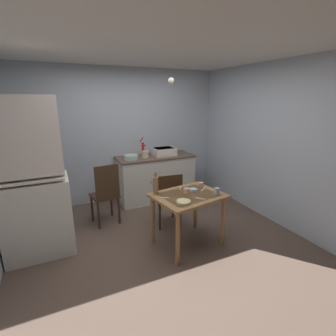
# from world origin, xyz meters

# --- Properties ---
(ground_plane) EXTENTS (4.93, 4.93, 0.00)m
(ground_plane) POSITION_xyz_m (0.00, 0.00, 0.00)
(ground_plane) COLOR brown
(wall_back) EXTENTS (4.03, 0.10, 2.56)m
(wall_back) POSITION_xyz_m (0.00, 1.85, 1.28)
(wall_back) COLOR silver
(wall_back) RESTS_ON ground
(wall_right) EXTENTS (0.10, 3.71, 2.56)m
(wall_right) POSITION_xyz_m (2.02, 0.00, 1.28)
(wall_right) COLOR #B0BCCD
(wall_right) RESTS_ON ground
(ceiling_slab) EXTENTS (4.03, 3.71, 0.10)m
(ceiling_slab) POSITION_xyz_m (0.00, 0.00, 2.61)
(ceiling_slab) COLOR silver
(hutch_cabinet) EXTENTS (0.82, 0.59, 2.04)m
(hutch_cabinet) POSITION_xyz_m (-1.54, 0.43, 0.96)
(hutch_cabinet) COLOR silver
(hutch_cabinet) RESTS_ON ground
(counter_cabinet) EXTENTS (1.52, 0.64, 0.90)m
(counter_cabinet) POSITION_xyz_m (0.55, 1.48, 0.45)
(counter_cabinet) COLOR silver
(counter_cabinet) RESTS_ON ground
(sink_basin) EXTENTS (0.44, 0.34, 0.15)m
(sink_basin) POSITION_xyz_m (0.73, 1.48, 0.98)
(sink_basin) COLOR white
(sink_basin) RESTS_ON counter_cabinet
(hand_pump) EXTENTS (0.05, 0.27, 0.39)m
(hand_pump) POSITION_xyz_m (0.31, 1.53, 1.07)
(hand_pump) COLOR #B21E19
(hand_pump) RESTS_ON counter_cabinet
(mixing_bowl_counter) EXTENTS (0.27, 0.27, 0.08)m
(mixing_bowl_counter) POSITION_xyz_m (0.03, 1.43, 0.94)
(mixing_bowl_counter) COLOR #ADD1C1
(mixing_bowl_counter) RESTS_ON counter_cabinet
(stoneware_crock) EXTENTS (0.13, 0.13, 0.13)m
(stoneware_crock) POSITION_xyz_m (0.32, 1.45, 0.96)
(stoneware_crock) COLOR beige
(stoneware_crock) RESTS_ON counter_cabinet
(dining_table) EXTENTS (1.01, 0.85, 0.75)m
(dining_table) POSITION_xyz_m (0.33, -0.24, 0.63)
(dining_table) COLOR #986D43
(dining_table) RESTS_ON ground
(chair_far_side) EXTENTS (0.44, 0.44, 0.89)m
(chair_far_side) POSITION_xyz_m (0.30, 0.35, 0.48)
(chair_far_side) COLOR #392317
(chair_far_side) RESTS_ON ground
(chair_by_counter) EXTENTS (0.46, 0.46, 1.03)m
(chair_by_counter) POSITION_xyz_m (-0.58, 0.82, 0.54)
(chair_by_counter) COLOR #3E251E
(chair_by_counter) RESTS_ON ground
(serving_bowl_wide) EXTENTS (0.18, 0.18, 0.03)m
(serving_bowl_wide) POSITION_xyz_m (0.13, -0.47, 0.76)
(serving_bowl_wide) COLOR beige
(serving_bowl_wide) RESTS_ON dining_table
(soup_bowl_small) EXTENTS (0.12, 0.12, 0.04)m
(soup_bowl_small) POSITION_xyz_m (0.46, -0.15, 0.77)
(soup_bowl_small) COLOR #9EB2C6
(soup_bowl_small) RESTS_ON dining_table
(mug_dark) EXTENTS (0.08, 0.08, 0.06)m
(mug_dark) POSITION_xyz_m (0.65, -0.03, 0.78)
(mug_dark) COLOR tan
(mug_dark) RESTS_ON dining_table
(teacup_mint) EXTENTS (0.07, 0.07, 0.09)m
(teacup_mint) POSITION_xyz_m (0.68, -0.39, 0.79)
(teacup_mint) COLOR #9EB2C6
(teacup_mint) RESTS_ON dining_table
(mug_tall) EXTENTS (0.08, 0.08, 0.07)m
(mug_tall) POSITION_xyz_m (0.32, -0.18, 0.78)
(mug_tall) COLOR tan
(mug_tall) RESTS_ON dining_table
(glass_bottle) EXTENTS (0.07, 0.07, 0.31)m
(glass_bottle) POSITION_xyz_m (-0.06, -0.03, 0.88)
(glass_bottle) COLOR olive
(glass_bottle) RESTS_ON dining_table
(table_knife) EXTENTS (0.15, 0.13, 0.00)m
(table_knife) POSITION_xyz_m (0.62, -0.16, 0.75)
(table_knife) COLOR silver
(table_knife) RESTS_ON dining_table
(teaspoon_near_bowl) EXTENTS (0.12, 0.06, 0.00)m
(teaspoon_near_bowl) POSITION_xyz_m (-0.02, -0.21, 0.75)
(teaspoon_near_bowl) COLOR beige
(teaspoon_near_bowl) RESTS_ON dining_table
(teaspoon_by_cup) EXTENTS (0.09, 0.12, 0.00)m
(teaspoon_by_cup) POSITION_xyz_m (0.40, -0.43, 0.75)
(teaspoon_by_cup) COLOR beige
(teaspoon_by_cup) RESTS_ON dining_table
(serving_spoon) EXTENTS (0.09, 0.14, 0.00)m
(serving_spoon) POSITION_xyz_m (0.35, 0.03, 0.75)
(serving_spoon) COLOR beige
(serving_spoon) RESTS_ON dining_table
(pendant_bulb) EXTENTS (0.08, 0.08, 0.08)m
(pendant_bulb) POSITION_xyz_m (0.24, 0.13, 2.22)
(pendant_bulb) COLOR #F9EFCC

